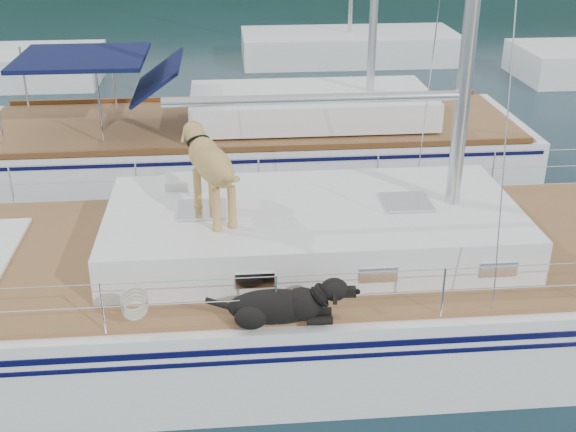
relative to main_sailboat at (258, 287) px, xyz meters
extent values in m
plane|color=black|center=(-0.09, 0.01, -0.68)|extent=(120.00, 120.00, 0.00)
cube|color=white|center=(-0.09, 0.01, -0.18)|extent=(12.00, 3.80, 1.40)
cube|color=#9D6A3E|center=(-0.09, 0.01, 0.55)|extent=(11.52, 3.50, 0.06)
cube|color=white|center=(0.71, 0.01, 0.85)|extent=(5.20, 2.50, 0.55)
cylinder|color=silver|center=(0.71, 0.01, 2.53)|extent=(3.60, 0.12, 0.12)
cylinder|color=silver|center=(-0.09, -1.74, 1.14)|extent=(10.56, 0.01, 0.01)
cylinder|color=silver|center=(-0.09, 1.76, 1.14)|extent=(10.56, 0.01, 0.01)
cube|color=#1C38B2|center=(-0.79, 1.61, 0.60)|extent=(0.71, 0.66, 0.04)
cube|color=silver|center=(-0.94, 0.85, 1.19)|extent=(0.48, 0.40, 0.12)
torus|color=beige|center=(-1.36, -1.73, 0.94)|extent=(0.41, 0.25, 0.39)
cube|color=white|center=(0.17, 5.77, -0.23)|extent=(11.00, 3.50, 1.30)
cube|color=#9D6A3E|center=(0.17, 5.77, 0.42)|extent=(10.56, 3.29, 0.06)
cube|color=white|center=(1.37, 5.77, 0.77)|extent=(4.80, 2.30, 0.55)
cube|color=#0D1536|center=(-3.03, 5.77, 1.82)|extent=(2.40, 2.30, 0.08)
cube|color=white|center=(3.91, 16.01, -0.28)|extent=(7.20, 3.00, 1.10)
camera|label=1|loc=(-0.35, -8.25, 4.86)|focal=45.00mm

